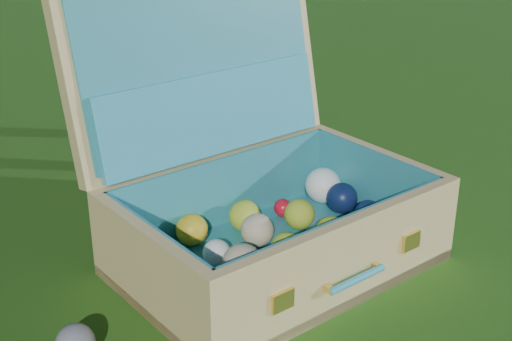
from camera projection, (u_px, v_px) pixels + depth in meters
name	position (u px, v px, depth m)	size (l,w,h in m)	color
ground	(271.00, 290.00, 1.51)	(60.00, 60.00, 0.00)	#215114
suitcase	(250.00, 179.00, 1.60)	(0.74, 0.66, 0.63)	#DDBE77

